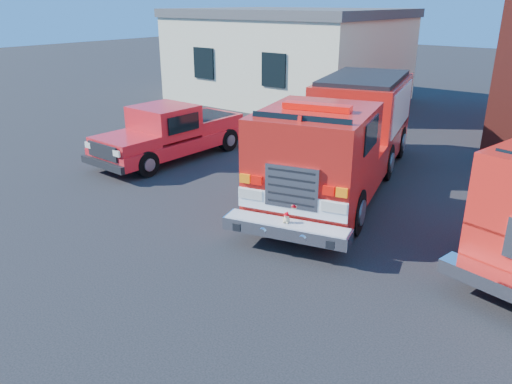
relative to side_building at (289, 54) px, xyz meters
The scene contains 4 objects.
ground 15.96m from the side_building, 55.30° to the right, with size 100.00×100.00×0.00m, color black.
side_building is the anchor object (origin of this frame).
fire_engine 12.79m from the side_building, 48.87° to the right, with size 4.52×9.06×2.69m.
pickup_truck 11.24m from the side_building, 74.78° to the right, with size 2.00×5.27×1.71m.
Camera 1 is at (5.46, -8.20, 4.72)m, focal length 35.00 mm.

